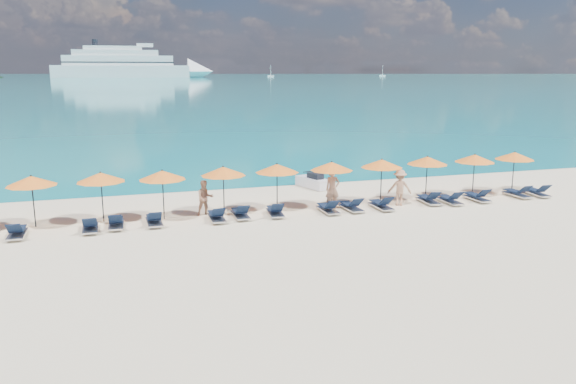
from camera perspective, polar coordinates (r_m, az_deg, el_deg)
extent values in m
plane|color=beige|center=(22.96, 2.20, -4.45)|extent=(1400.00, 1400.00, 0.00)
cube|color=#1FA9B2|center=(680.82, -16.72, 11.21)|extent=(1600.00, 1300.00, 0.01)
cube|color=white|center=(540.14, -16.53, 11.65)|extent=(119.24, 23.44, 10.81)
cone|color=white|center=(544.76, -8.85, 12.01)|extent=(24.15, 24.15, 23.78)
cube|color=white|center=(540.21, -16.83, 12.67)|extent=(95.41, 19.84, 8.65)
cube|color=white|center=(540.37, -17.11, 13.34)|extent=(73.97, 17.34, 5.41)
cube|color=white|center=(540.53, -17.37, 13.78)|extent=(50.14, 13.74, 3.78)
cube|color=black|center=(540.19, -16.82, 12.50)|extent=(96.60, 20.07, 0.97)
cube|color=black|center=(540.25, -16.84, 12.90)|extent=(94.22, 19.60, 0.97)
cylinder|color=black|center=(541.10, -19.03, 14.13)|extent=(4.76, 4.76, 5.95)
cube|color=white|center=(573.12, -1.77, 11.69)|extent=(6.41, 2.14, 1.71)
cylinder|color=white|center=(573.09, -1.77, 12.25)|extent=(0.38, 0.38, 10.69)
cube|color=white|center=(619.81, 9.57, 11.58)|extent=(6.42, 2.14, 1.71)
cylinder|color=white|center=(619.78, 9.59, 12.09)|extent=(0.39, 0.39, 10.71)
cube|color=white|center=(32.22, 2.57, 0.97)|extent=(1.55, 2.52, 0.54)
cube|color=black|center=(31.99, 2.79, 1.61)|extent=(0.76, 1.09, 0.35)
cylinder|color=black|center=(32.59, 1.96, 2.08)|extent=(0.54, 0.22, 0.06)
imported|color=tan|center=(27.13, 4.54, 0.29)|extent=(0.73, 0.48, 1.98)
imported|color=tan|center=(26.16, -8.42, -0.62)|extent=(0.85, 0.55, 1.66)
imported|color=tan|center=(28.37, 11.28, 0.44)|extent=(1.28, 0.92, 1.81)
cylinder|color=black|center=(26.30, -24.45, -0.92)|extent=(0.05, 0.05, 2.20)
cone|color=orange|center=(26.13, -24.62, 1.04)|extent=(2.10, 2.10, 0.42)
sphere|color=black|center=(26.09, -24.67, 1.52)|extent=(0.08, 0.08, 0.08)
cylinder|color=black|center=(26.07, -18.36, -0.55)|extent=(0.05, 0.05, 2.20)
cone|color=orange|center=(25.89, -18.49, 1.44)|extent=(2.10, 2.10, 0.42)
sphere|color=black|center=(25.85, -18.53, 1.92)|extent=(0.08, 0.08, 0.08)
cylinder|color=black|center=(25.86, -12.56, -0.31)|extent=(0.05, 0.05, 2.20)
cone|color=orange|center=(25.68, -12.66, 1.69)|extent=(2.10, 2.10, 0.42)
sphere|color=black|center=(25.65, -12.68, 2.18)|extent=(0.08, 0.08, 0.08)
cylinder|color=black|center=(26.39, -6.55, 0.15)|extent=(0.05, 0.05, 2.20)
cone|color=orange|center=(26.21, -6.60, 2.12)|extent=(2.10, 2.10, 0.42)
sphere|color=black|center=(26.17, -6.61, 2.59)|extent=(0.08, 0.08, 0.08)
cylinder|color=black|center=(26.99, -1.11, 0.51)|extent=(0.05, 0.05, 2.20)
cone|color=orange|center=(26.82, -1.12, 2.43)|extent=(2.10, 2.10, 0.42)
sphere|color=black|center=(26.78, -1.12, 2.89)|extent=(0.08, 0.08, 0.08)
cylinder|color=black|center=(27.64, 4.42, 0.75)|extent=(0.05, 0.05, 2.20)
cone|color=orange|center=(27.48, 4.45, 2.63)|extent=(2.10, 2.10, 0.42)
sphere|color=black|center=(27.44, 4.46, 3.09)|extent=(0.08, 0.08, 0.08)
cylinder|color=black|center=(28.74, 9.44, 1.07)|extent=(0.05, 0.05, 2.20)
cone|color=orange|center=(28.58, 9.50, 2.88)|extent=(2.10, 2.10, 0.42)
sphere|color=black|center=(28.54, 9.52, 3.31)|extent=(0.08, 0.08, 0.08)
cylinder|color=black|center=(30.18, 13.89, 1.40)|extent=(0.05, 0.05, 2.20)
cone|color=orange|center=(30.02, 13.98, 3.13)|extent=(2.10, 2.10, 0.42)
sphere|color=black|center=(29.99, 14.00, 3.54)|extent=(0.08, 0.08, 0.08)
cylinder|color=black|center=(31.61, 18.33, 1.62)|extent=(0.05, 0.05, 2.20)
cone|color=orange|center=(31.46, 18.44, 3.27)|extent=(2.10, 2.10, 0.42)
sphere|color=black|center=(31.43, 18.47, 3.66)|extent=(0.08, 0.08, 0.08)
cylinder|color=black|center=(33.27, 21.91, 1.86)|extent=(0.05, 0.05, 2.20)
cone|color=orange|center=(33.13, 22.04, 3.42)|extent=(2.10, 2.10, 0.42)
sphere|color=black|center=(33.10, 22.07, 3.80)|extent=(0.08, 0.08, 0.08)
cube|color=silver|center=(25.17, -25.81, -3.87)|extent=(0.63, 1.70, 0.06)
cube|color=black|center=(25.37, -25.76, -3.37)|extent=(0.56, 1.10, 0.04)
cube|color=black|center=(24.54, -26.07, -3.29)|extent=(0.55, 0.54, 0.43)
cube|color=silver|center=(24.91, -19.44, -3.48)|extent=(0.66, 1.71, 0.06)
cube|color=black|center=(25.12, -19.46, -2.98)|extent=(0.57, 1.11, 0.04)
cube|color=black|center=(24.28, -19.53, -2.89)|extent=(0.56, 0.55, 0.43)
cube|color=silver|center=(25.12, -17.06, -3.19)|extent=(0.68, 1.72, 0.06)
cube|color=black|center=(25.32, -17.06, -2.70)|extent=(0.59, 1.12, 0.04)
cube|color=black|center=(24.48, -17.15, -2.60)|extent=(0.57, 0.55, 0.43)
cube|color=silver|center=(25.13, -13.43, -2.97)|extent=(0.66, 1.72, 0.06)
cube|color=black|center=(25.33, -13.51, -2.48)|extent=(0.58, 1.11, 0.04)
cube|color=black|center=(24.50, -13.36, -2.37)|extent=(0.56, 0.55, 0.43)
cube|color=silver|center=(25.31, -7.26, -2.62)|extent=(0.63, 1.70, 0.06)
cube|color=black|center=(25.51, -7.37, -2.14)|extent=(0.56, 1.10, 0.04)
cube|color=black|center=(24.68, -7.08, -2.02)|extent=(0.55, 0.54, 0.43)
cube|color=silver|center=(25.69, -4.86, -2.34)|extent=(0.63, 1.70, 0.06)
cube|color=black|center=(25.89, -4.98, -1.87)|extent=(0.56, 1.10, 0.04)
cube|color=black|center=(25.07, -4.62, -1.74)|extent=(0.55, 0.54, 0.43)
cube|color=silver|center=(25.97, -1.30, -2.14)|extent=(0.78, 1.75, 0.06)
cube|color=black|center=(26.17, -1.40, -1.67)|extent=(0.65, 1.15, 0.04)
cube|color=black|center=(25.35, -1.09, -1.55)|extent=(0.60, 0.59, 0.43)
cube|color=silver|center=(26.59, 4.08, -1.83)|extent=(0.63, 1.70, 0.06)
cube|color=black|center=(26.78, 3.89, -1.37)|extent=(0.55, 1.10, 0.04)
cube|color=black|center=(26.00, 4.53, -1.23)|extent=(0.55, 0.54, 0.43)
cube|color=silver|center=(27.08, 6.42, -1.61)|extent=(0.72, 1.73, 0.06)
cube|color=black|center=(27.26, 6.19, -1.17)|extent=(0.62, 1.13, 0.04)
cube|color=black|center=(26.51, 6.98, -1.02)|extent=(0.58, 0.57, 0.43)
cube|color=silver|center=(27.58, 9.44, -1.45)|extent=(0.64, 1.71, 0.06)
cube|color=black|center=(27.76, 9.22, -1.01)|extent=(0.56, 1.11, 0.04)
cube|color=black|center=(27.02, 10.00, -0.86)|extent=(0.56, 0.54, 0.43)
cube|color=silver|center=(29.22, 14.05, -0.88)|extent=(0.72, 1.73, 0.06)
cube|color=black|center=(29.40, 13.84, -0.47)|extent=(0.61, 1.13, 0.04)
cube|color=black|center=(28.66, 14.60, -0.32)|extent=(0.58, 0.57, 0.43)
cube|color=silver|center=(29.46, 16.11, -0.89)|extent=(0.66, 1.71, 0.06)
cube|color=black|center=(29.63, 15.88, -0.48)|extent=(0.58, 1.11, 0.04)
cube|color=black|center=(28.92, 16.73, -0.34)|extent=(0.56, 0.55, 0.43)
cube|color=silver|center=(30.49, 18.62, -0.62)|extent=(0.63, 1.70, 0.06)
cube|color=black|center=(30.65, 18.37, -0.23)|extent=(0.56, 1.10, 0.04)
cube|color=black|center=(29.98, 19.28, -0.08)|extent=(0.55, 0.54, 0.43)
cube|color=silver|center=(32.16, 22.24, -0.24)|extent=(0.71, 1.73, 0.06)
cube|color=black|center=(32.31, 21.97, 0.12)|extent=(0.61, 1.13, 0.04)
cube|color=black|center=(31.69, 22.96, 0.28)|extent=(0.58, 0.56, 0.43)
cube|color=silver|center=(32.86, 23.95, -0.14)|extent=(0.78, 1.75, 0.06)
cube|color=black|center=(33.03, 23.73, 0.22)|extent=(0.65, 1.15, 0.04)
cube|color=black|center=(32.34, 24.57, 0.36)|extent=(0.60, 0.59, 0.43)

